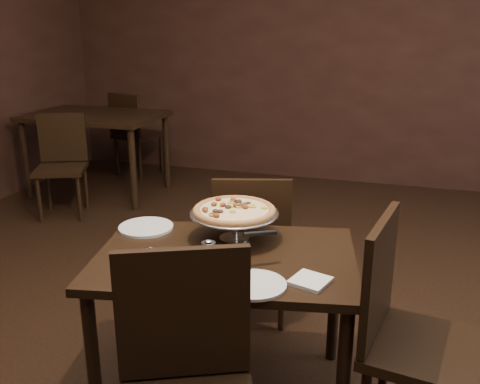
# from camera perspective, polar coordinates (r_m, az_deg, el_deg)

# --- Properties ---
(room) EXTENTS (6.04, 7.04, 2.84)m
(room) POSITION_cam_1_polar(r_m,az_deg,el_deg) (2.13, 2.55, 11.79)
(room) COLOR black
(room) RESTS_ON ground
(dining_table) EXTENTS (1.21, 0.92, 0.68)m
(dining_table) POSITION_cam_1_polar(r_m,az_deg,el_deg) (2.31, -1.57, -8.76)
(dining_table) COLOR black
(dining_table) RESTS_ON ground
(background_table) EXTENTS (1.25, 0.83, 0.78)m
(background_table) POSITION_cam_1_polar(r_m,az_deg,el_deg) (5.30, -15.14, 6.95)
(background_table) COLOR black
(background_table) RESTS_ON ground
(pizza_stand) EXTENTS (0.40, 0.40, 0.16)m
(pizza_stand) POSITION_cam_1_polar(r_m,az_deg,el_deg) (2.38, -0.62, -2.03)
(pizza_stand) COLOR silver
(pizza_stand) RESTS_ON dining_table
(parmesan_shaker) EXTENTS (0.05, 0.05, 0.09)m
(parmesan_shaker) POSITION_cam_1_polar(r_m,az_deg,el_deg) (2.16, -9.86, -7.08)
(parmesan_shaker) COLOR beige
(parmesan_shaker) RESTS_ON dining_table
(pepper_flake_shaker) EXTENTS (0.06, 0.06, 0.10)m
(pepper_flake_shaker) POSITION_cam_1_polar(r_m,az_deg,el_deg) (2.19, -3.36, -6.40)
(pepper_flake_shaker) COLOR maroon
(pepper_flake_shaker) RESTS_ON dining_table
(packet_caddy) EXTENTS (0.10, 0.10, 0.08)m
(packet_caddy) POSITION_cam_1_polar(r_m,az_deg,el_deg) (2.17, -9.01, -7.18)
(packet_caddy) COLOR black
(packet_caddy) RESTS_ON dining_table
(napkin_stack) EXTENTS (0.17, 0.17, 0.01)m
(napkin_stack) POSITION_cam_1_polar(r_m,az_deg,el_deg) (2.06, 7.50, -9.38)
(napkin_stack) COLOR silver
(napkin_stack) RESTS_ON dining_table
(plate_left) EXTENTS (0.26, 0.26, 0.01)m
(plate_left) POSITION_cam_1_polar(r_m,az_deg,el_deg) (2.58, -10.00, -3.72)
(plate_left) COLOR silver
(plate_left) RESTS_ON dining_table
(plate_near) EXTENTS (0.24, 0.24, 0.01)m
(plate_near) POSITION_cam_1_polar(r_m,az_deg,el_deg) (2.02, 1.53, -9.86)
(plate_near) COLOR silver
(plate_near) RESTS_ON dining_table
(serving_spatula) EXTENTS (0.17, 0.17, 0.03)m
(serving_spatula) POSITION_cam_1_polar(r_m,az_deg,el_deg) (2.14, 2.18, -4.49)
(serving_spatula) COLOR silver
(serving_spatula) RESTS_ON pizza_stand
(chair_far) EXTENTS (0.50, 0.50, 0.87)m
(chair_far) POSITION_cam_1_polar(r_m,az_deg,el_deg) (2.91, 1.24, -5.45)
(chair_far) COLOR black
(chair_far) RESTS_ON ground
(chair_side) EXTENTS (0.51, 0.51, 0.94)m
(chair_side) POSITION_cam_1_polar(r_m,az_deg,el_deg) (2.17, 17.49, -13.88)
(chair_side) COLOR black
(chair_side) RESTS_ON ground
(bg_chair_far) EXTENTS (0.52, 0.52, 0.90)m
(bg_chair_far) POSITION_cam_1_polar(r_m,az_deg,el_deg) (5.88, -11.32, 6.41)
(bg_chair_far) COLOR black
(bg_chair_far) RESTS_ON ground
(bg_chair_near) EXTENTS (0.53, 0.53, 0.86)m
(bg_chair_near) POSITION_cam_1_polar(r_m,az_deg,el_deg) (4.85, -18.47, 3.19)
(bg_chair_near) COLOR black
(bg_chair_near) RESTS_ON ground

